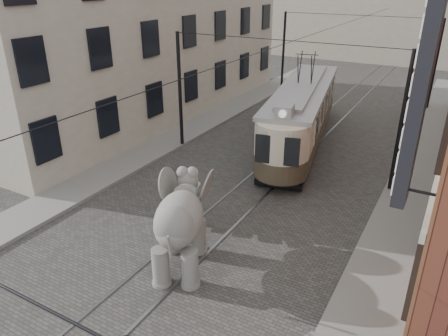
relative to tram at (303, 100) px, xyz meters
The scene contains 8 objects.
ground 9.98m from the tram, 88.77° to the right, with size 120.00×120.00×0.00m, color #454340.
tram_rails 9.97m from the tram, 88.77° to the right, with size 1.54×80.00×0.02m, color slate, non-canonical shape.
sidewalk_right 11.73m from the tram, 57.32° to the right, with size 2.00×60.00×0.15m, color slate.
sidewalk_left 11.78m from the tram, 123.04° to the right, with size 2.00×60.00×0.15m, color slate.
stucco_building 11.10m from the tram, behind, with size 7.00×24.00×10.00m, color #9F9483.
catenary 4.71m from the tram, 89.92° to the right, with size 11.00×30.20×6.00m, color black, non-canonical shape.
tram is the anchor object (origin of this frame).
elephant 12.43m from the tram, 87.39° to the right, with size 2.47×4.48×2.75m, color slate, non-canonical shape.
Camera 1 is at (7.00, -11.67, 8.52)m, focal length 34.12 mm.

